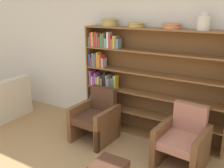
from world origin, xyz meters
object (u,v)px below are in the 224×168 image
object	(u,v)px
bowl_stoneware	(109,22)
armchair_cushioned	(183,140)
armchair_leather	(96,118)
bowl_sage	(172,26)
bookshelf	(138,83)
bowl_slate	(136,25)
footstool	(109,168)
vase_tall	(204,22)

from	to	relation	value
bowl_stoneware	armchair_cushioned	world-z (taller)	bowl_stoneware
armchair_leather	bowl_sage	bearing A→B (deg)	-148.68
armchair_cushioned	bookshelf	bearing A→B (deg)	-25.17
bookshelf	bowl_slate	size ratio (longest dim) A/B	8.95
armchair_cushioned	footstool	xyz separation A→B (m)	(-0.64, -0.95, -0.10)
bowl_sage	vase_tall	bearing A→B (deg)	0.00
bowl_slate	footstool	size ratio (longest dim) A/B	0.70
bookshelf	armchair_leather	distance (m)	0.94
bowl_sage	armchair_leather	bearing A→B (deg)	-151.20
bowl_stoneware	armchair_cushioned	distance (m)	2.29
bowl_stoneware	armchair_cushioned	bearing A→B (deg)	-19.92
bowl_slate	armchair_leather	world-z (taller)	bowl_slate
bowl_stoneware	armchair_leather	bearing A→B (deg)	-82.58
footstool	bowl_slate	bearing A→B (deg)	105.32
bowl_slate	armchair_leather	xyz separation A→B (m)	(-0.43, -0.57, -1.54)
bowl_slate	footstool	bearing A→B (deg)	-74.68
bookshelf	bowl_sage	size ratio (longest dim) A/B	8.47
bowl_stoneware	bowl_sage	distance (m)	1.11
bowl_sage	armchair_cushioned	distance (m)	1.71
bookshelf	footstool	size ratio (longest dim) A/B	6.28
bowl_slate	vase_tall	world-z (taller)	vase_tall
bookshelf	bowl_stoneware	distance (m)	1.17
armchair_cushioned	bowl_slate	bearing A→B (deg)	-22.94
bowl_sage	armchair_cushioned	xyz separation A→B (m)	(0.46, -0.57, -1.54)
bookshelf	footstool	world-z (taller)	bookshelf
bowl_stoneware	vase_tall	bearing A→B (deg)	0.00
bowl_slate	vase_tall	bearing A→B (deg)	0.00
bookshelf	bowl_sage	world-z (taller)	bowl_sage
bowl_sage	bowl_stoneware	bearing A→B (deg)	-180.00
bowl_sage	armchair_cushioned	size ratio (longest dim) A/B	0.34
bowl_slate	bowl_stoneware	bearing A→B (deg)	-180.00
armchair_cushioned	vase_tall	bearing A→B (deg)	-84.68
bookshelf	bowl_sage	xyz separation A→B (m)	(0.54, -0.02, 1.00)
bookshelf	vase_tall	bearing A→B (deg)	-1.00
bookshelf	armchair_cushioned	size ratio (longest dim) A/B	2.84
bowl_stoneware	armchair_leather	xyz separation A→B (m)	(0.07, -0.57, -1.56)
vase_tall	armchair_cushioned	size ratio (longest dim) A/B	0.29
vase_tall	footstool	xyz separation A→B (m)	(-0.64, -1.52, -1.71)
bowl_slate	vase_tall	size ratio (longest dim) A/B	1.09
footstool	bookshelf	bearing A→B (deg)	102.95
bowl_stoneware	footstool	size ratio (longest dim) A/B	0.70
armchair_leather	armchair_cushioned	xyz separation A→B (m)	(1.50, -0.00, 0.00)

